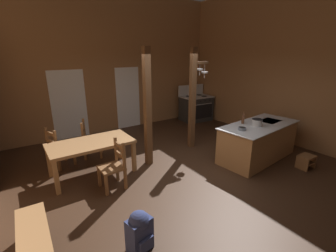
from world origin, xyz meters
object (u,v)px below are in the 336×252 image
bottle_tall_on_counter (243,119)px  kitchen_island (258,141)px  ladderback_chair_near_window (90,140)px  backpack (139,230)px  step_stool (306,161)px  ladderback_chair_at_table_end (59,148)px  stockpot_on_counter (257,123)px  ladderback_chair_by_post (114,166)px  mixing_bowl_on_counter (242,129)px  dining_table (91,146)px  bench_along_left_wall (35,244)px  stove_range (196,108)px

bottle_tall_on_counter → kitchen_island: bearing=-41.1°
ladderback_chair_near_window → bottle_tall_on_counter: bearing=-35.0°
kitchen_island → bottle_tall_on_counter: bearing=138.9°
ladderback_chair_near_window → backpack: size_ratio=1.59×
step_stool → ladderback_chair_at_table_end: 5.65m
kitchen_island → stockpot_on_counter: (-0.19, -0.04, 0.53)m
step_stool → ladderback_chair_by_post: ladderback_chair_by_post is taller
mixing_bowl_on_counter → dining_table: bearing=151.9°
kitchen_island → ladderback_chair_at_table_end: 4.72m
stockpot_on_counter → mixing_bowl_on_counter: bearing=-179.7°
step_stool → bench_along_left_wall: size_ratio=0.27×
dining_table → ladderback_chair_at_table_end: 0.95m
stove_range → mixing_bowl_on_counter: stove_range is taller
ladderback_chair_near_window → stove_range: bearing=13.4°
dining_table → bottle_tall_on_counter: bottle_tall_on_counter is taller
stockpot_on_counter → dining_table: bearing=155.7°
stove_range → ladderback_chair_at_table_end: (-5.11, -1.18, -0.03)m
bench_along_left_wall → mixing_bowl_on_counter: bearing=4.5°
backpack → stockpot_on_counter: 3.72m
ladderback_chair_by_post → mixing_bowl_on_counter: bearing=-16.4°
ladderback_chair_at_table_end → mixing_bowl_on_counter: size_ratio=5.35×
stockpot_on_counter → ladderback_chair_near_window: bearing=142.3°
ladderback_chair_at_table_end → bottle_tall_on_counter: bottle_tall_on_counter is taller
stove_range → kitchen_island: bearing=-105.8°
stockpot_on_counter → bottle_tall_on_counter: bearing=110.3°
ladderback_chair_by_post → backpack: bearing=-101.1°
step_stool → bottle_tall_on_counter: 1.68m
step_stool → bench_along_left_wall: (-5.40, 0.58, 0.13)m
dining_table → bottle_tall_on_counter: size_ratio=5.93×
mixing_bowl_on_counter → ladderback_chair_near_window: bearing=137.1°
bench_along_left_wall → mixing_bowl_on_counter: 4.26m
stove_range → mixing_bowl_on_counter: 3.92m
mixing_bowl_on_counter → stockpot_on_counter: bearing=0.3°
ladderback_chair_near_window → bottle_tall_on_counter: (3.07, -2.15, 0.55)m
kitchen_island → bench_along_left_wall: bearing=-175.6°
step_stool → kitchen_island: bearing=116.6°
step_stool → dining_table: dining_table is taller
backpack → stockpot_on_counter: size_ratio=1.93×
stove_range → ladderback_chair_near_window: bearing=-166.6°
backpack → stockpot_on_counter: stockpot_on_counter is taller
mixing_bowl_on_counter → bottle_tall_on_counter: bottle_tall_on_counter is taller
kitchen_island → step_stool: 1.11m
dining_table → ladderback_chair_by_post: size_ratio=1.79×
step_stool → ladderback_chair_at_table_end: size_ratio=0.39×
stove_range → ladderback_chair_by_post: 5.17m
kitchen_island → mixing_bowl_on_counter: size_ratio=12.61×
kitchen_island → bottle_tall_on_counter: 0.69m
bench_along_left_wall → stockpot_on_counter: size_ratio=4.36×
bench_along_left_wall → dining_table: bearing=55.4°
kitchen_island → bench_along_left_wall: 4.93m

